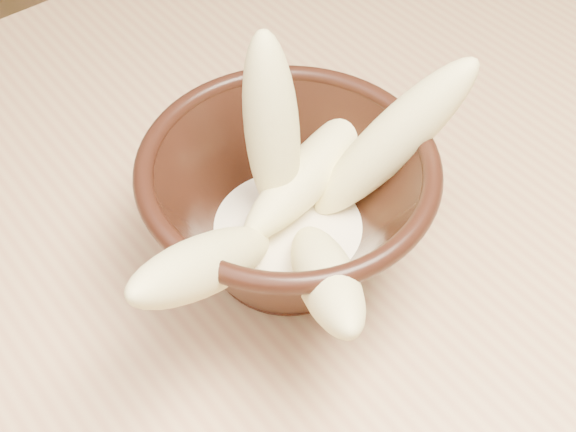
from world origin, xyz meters
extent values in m
cube|color=tan|center=(0.00, 0.00, 0.73)|extent=(1.20, 0.80, 0.04)
cylinder|color=#AC7A56|center=(0.54, 0.34, 0.35)|extent=(0.05, 0.05, 0.71)
cylinder|color=black|center=(0.04, -0.02, 0.76)|extent=(0.09, 0.09, 0.01)
cylinder|color=black|center=(0.04, -0.02, 0.78)|extent=(0.09, 0.09, 0.01)
torus|color=black|center=(0.04, -0.02, 0.85)|extent=(0.20, 0.20, 0.01)
cylinder|color=#FFEECD|center=(0.04, -0.02, 0.79)|extent=(0.11, 0.11, 0.02)
ellipsoid|color=#F0DE8E|center=(0.05, 0.00, 0.86)|extent=(0.06, 0.08, 0.15)
ellipsoid|color=#F0DE8E|center=(-0.04, -0.05, 0.84)|extent=(0.16, 0.10, 0.13)
ellipsoid|color=#F0DE8E|center=(0.12, -0.04, 0.85)|extent=(0.14, 0.08, 0.14)
ellipsoid|color=#F0DE8E|center=(0.08, -0.01, 0.82)|extent=(0.17, 0.08, 0.05)
ellipsoid|color=#F0DE8E|center=(0.02, -0.09, 0.83)|extent=(0.11, 0.15, 0.11)
camera|label=1|loc=(-0.18, -0.31, 1.23)|focal=50.00mm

